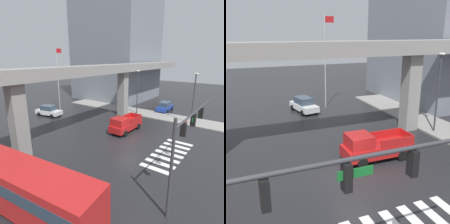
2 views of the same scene
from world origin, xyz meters
The scene contains 14 objects.
ground_plane centered at (0.00, 0.00, 0.00)m, with size 120.00×120.00×0.00m, color #232326.
crosswalk_stripes centered at (0.00, -4.62, 0.01)m, with size 7.15×2.80×0.01m.
elevated_overpass centered at (0.00, 6.66, 7.14)m, with size 58.13×2.49×8.23m.
office_building centered at (20.64, 16.33, 14.40)m, with size 14.16×15.85×28.80m, color gray.
sidewalk_east centered at (11.57, 2.00, 0.07)m, with size 4.00×36.00×0.15m, color gray.
pickup_truck centered at (2.46, 2.17, 0.99)m, with size 5.13×2.14×2.08m.
city_bus centered at (-12.36, -0.02, 1.72)m, with size 3.78×11.02×2.99m.
sedan_blue centered at (14.94, 1.80, 0.85)m, with size 4.37×2.10×1.72m.
sedan_white centered at (1.08, 15.99, 0.85)m, with size 2.56×4.56×1.72m.
traffic_signal_mast centered at (-5.06, -7.39, 4.56)m, with size 8.69×0.32×6.20m.
street_lamp_near_corner centered at (10.37, -3.89, 4.56)m, with size 0.44×0.70×7.24m.
street_lamp_mid_block centered at (10.37, 4.89, 4.56)m, with size 0.44×0.70×7.24m.
fire_hydrant centered at (9.97, -3.33, 0.43)m, with size 0.24×0.24×0.85m.
flagpole centered at (4.15, 16.83, 6.20)m, with size 1.16×0.12×10.78m.
Camera 1 is at (-17.30, -10.38, 9.20)m, focal length 31.14 mm.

